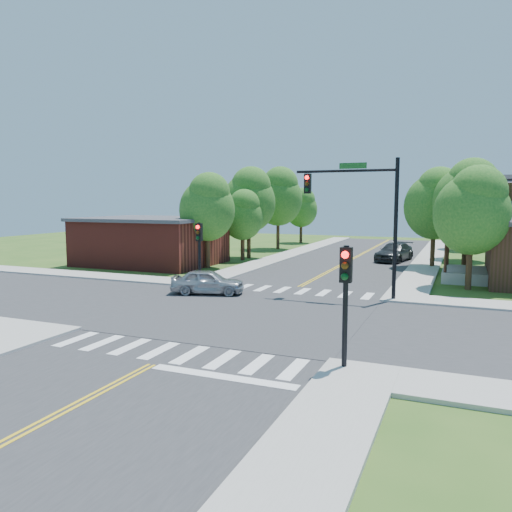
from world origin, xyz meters
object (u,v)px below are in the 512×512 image
at_px(signal_mast_ne, 362,205).
at_px(car_silver, 208,282).
at_px(signal_pole_se, 346,284).
at_px(signal_pole_nw, 199,242).
at_px(car_dgrey, 394,253).

height_order(signal_mast_ne, car_silver, signal_mast_ne).
height_order(signal_pole_se, car_silver, signal_pole_se).
height_order(signal_pole_nw, car_dgrey, signal_pole_nw).
xyz_separation_m(signal_mast_ne, car_silver, (-7.85, -2.09, -4.18)).
bearing_deg(car_silver, car_dgrey, -38.41).
height_order(signal_mast_ne, car_dgrey, signal_mast_ne).
relative_size(signal_pole_se, car_silver, 0.90).
height_order(signal_mast_ne, signal_pole_se, signal_mast_ne).
bearing_deg(signal_mast_ne, signal_pole_se, -81.44).
height_order(signal_pole_se, signal_pole_nw, same).
bearing_deg(signal_pole_nw, signal_mast_ne, 0.07).
relative_size(signal_mast_ne, signal_pole_se, 1.89).
bearing_deg(signal_pole_se, car_dgrey, 94.30).
bearing_deg(car_silver, signal_pole_se, -150.58).
xyz_separation_m(signal_mast_ne, car_dgrey, (-0.41, 16.73, -4.10)).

